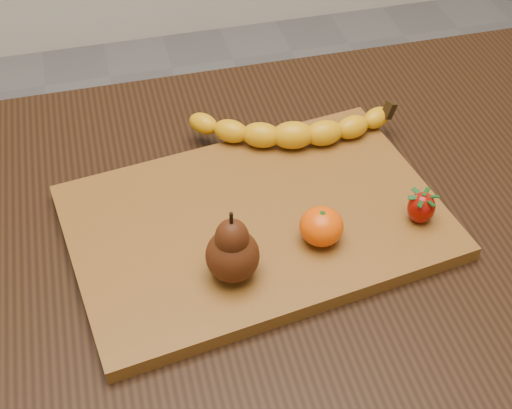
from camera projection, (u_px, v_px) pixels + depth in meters
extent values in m
cube|color=black|center=(319.00, 223.00, 0.92)|extent=(1.00, 0.70, 0.04)
cylinder|color=black|center=(25.00, 297.00, 1.31)|extent=(0.05, 0.05, 0.72)
cylinder|color=black|center=(470.00, 212.00, 1.47)|extent=(0.05, 0.05, 0.72)
cube|color=brown|center=(256.00, 222.00, 0.88)|extent=(0.49, 0.36, 0.02)
ellipsoid|color=#F85002|center=(321.00, 226.00, 0.83)|extent=(0.07, 0.07, 0.04)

